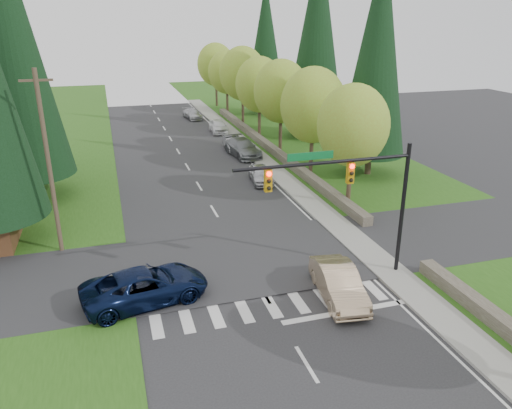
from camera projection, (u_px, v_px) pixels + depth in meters
name	position (u px, v px, depth m)	size (l,w,h in m)	color
ground	(297.00, 348.00, 19.86)	(120.00, 120.00, 0.00)	#28282B
grass_east	(356.00, 175.00, 41.25)	(14.00, 110.00, 0.06)	#2A5617
grass_west	(15.00, 208.00, 34.24)	(14.00, 110.00, 0.06)	#2A5617
cross_street	(244.00, 260.00, 27.02)	(120.00, 8.00, 0.10)	#28282B
sidewalk_east	(279.00, 174.00, 41.38)	(1.80, 80.00, 0.13)	gray
curb_east	(269.00, 175.00, 41.15)	(0.20, 80.00, 0.13)	gray
stone_wall_north	(268.00, 146.00, 48.90)	(0.70, 40.00, 0.70)	#4C4438
traffic_signal	(353.00, 185.00, 23.29)	(8.70, 0.37, 6.80)	black
utility_pole	(49.00, 163.00, 26.21)	(1.60, 0.24, 10.00)	#473828
decid_tree_0	(353.00, 126.00, 32.87)	(4.80, 4.80, 8.37)	#38281C
decid_tree_1	(313.00, 105.00, 39.09)	(5.20, 5.20, 8.80)	#38281C
decid_tree_2	(281.00, 91.00, 45.25)	(5.00, 5.00, 8.82)	#38281C
decid_tree_3	(259.00, 85.00, 51.64)	(5.00, 5.00, 8.55)	#38281C
decid_tree_4	(243.00, 74.00, 57.79)	(5.40, 5.40, 9.18)	#38281C
decid_tree_5	(227.00, 72.00, 64.19)	(4.80, 4.80, 8.30)	#38281C
decid_tree_6	(216.00, 65.00, 70.36)	(5.20, 5.20, 8.86)	#38281C
conifer_w_c	(6.00, 34.00, 32.29)	(6.46, 6.46, 20.80)	#38281C
conifer_e_a	(377.00, 52.00, 38.04)	(5.44, 5.44, 17.80)	#38281C
conifer_e_b	(317.00, 32.00, 50.48)	(6.12, 6.12, 19.80)	#38281C
conifer_e_c	(266.00, 41.00, 63.27)	(5.10, 5.10, 16.80)	#38281C
sedan_champagne	(338.00, 283.00, 23.13)	(1.65, 4.72, 1.56)	#D5B58E
suv_navy	(145.00, 286.00, 22.85)	(2.66, 5.76, 1.60)	#0A1535
parked_car_a	(261.00, 174.00, 39.33)	(1.59, 3.94, 1.34)	silver
parked_car_b	(243.00, 148.00, 46.67)	(2.22, 5.45, 1.58)	slate
parked_car_c	(232.00, 143.00, 48.87)	(1.40, 4.02, 1.32)	#A9A9AE
parked_car_d	(218.00, 126.00, 56.02)	(1.72, 4.27, 1.46)	white
parked_car_e	(193.00, 114.00, 63.48)	(1.70, 4.19, 1.22)	#B1B2B6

